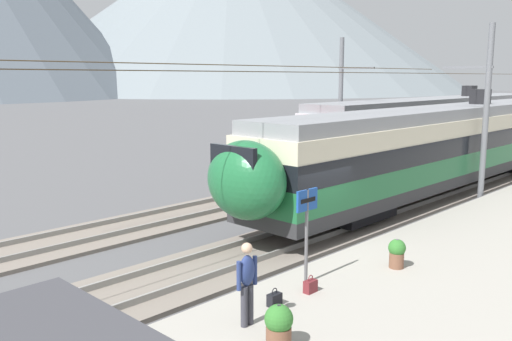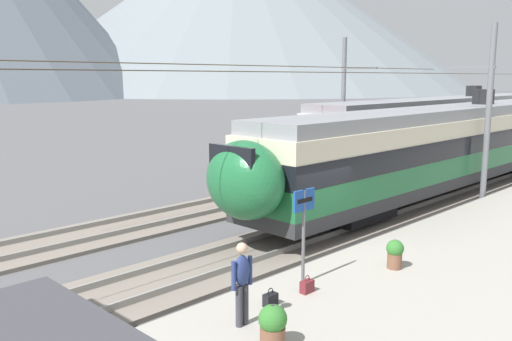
# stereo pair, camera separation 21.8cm
# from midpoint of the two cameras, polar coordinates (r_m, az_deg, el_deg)

# --- Properties ---
(ground_plane) EXTENTS (400.00, 400.00, 0.00)m
(ground_plane) POSITION_cam_midpoint_polar(r_m,az_deg,el_deg) (16.44, 5.57, -8.45)
(ground_plane) COLOR #565659
(platform_slab) EXTENTS (120.00, 8.57, 0.30)m
(platform_slab) POSITION_cam_midpoint_polar(r_m,az_deg,el_deg) (13.90, 23.56, -12.07)
(platform_slab) COLOR #A39E93
(platform_slab) RESTS_ON ground
(track_near) EXTENTS (120.00, 3.00, 0.28)m
(track_near) POSITION_cam_midpoint_polar(r_m,az_deg,el_deg) (17.03, 2.95, -7.52)
(track_near) COLOR slate
(track_near) RESTS_ON ground
(track_far) EXTENTS (120.00, 3.00, 0.28)m
(track_far) POSITION_cam_midpoint_polar(r_m,az_deg,el_deg) (20.53, -7.59, -4.58)
(track_far) COLOR slate
(track_far) RESTS_ON ground
(train_near_platform) EXTENTS (24.95, 2.85, 4.27)m
(train_near_platform) POSITION_cam_midpoint_polar(r_m,az_deg,el_deg) (24.77, 18.35, 2.55)
(train_near_platform) COLOR #2D2D30
(train_near_platform) RESTS_ON track_near
(train_far_track) EXTENTS (26.96, 2.92, 4.27)m
(train_far_track) POSITION_cam_midpoint_polar(r_m,az_deg,el_deg) (36.02, 18.35, 4.67)
(train_far_track) COLOR #2D2D30
(train_far_track) RESTS_ON track_far
(catenary_mast_mid) EXTENTS (40.30, 2.11, 7.26)m
(catenary_mast_mid) POSITION_cam_midpoint_polar(r_m,az_deg,el_deg) (24.27, 22.48, 5.91)
(catenary_mast_mid) COLOR slate
(catenary_mast_mid) RESTS_ON ground
(catenary_mast_far_side) EXTENTS (40.30, 2.21, 7.22)m
(catenary_mast_far_side) POSITION_cam_midpoint_polar(r_m,az_deg,el_deg) (30.13, 8.87, 7.13)
(catenary_mast_far_side) COLOR slate
(catenary_mast_far_side) RESTS_ON ground
(platform_sign) EXTENTS (0.70, 0.08, 2.27)m
(platform_sign) POSITION_cam_midpoint_polar(r_m,az_deg,el_deg) (12.73, 4.86, -4.66)
(platform_sign) COLOR #59595B
(platform_sign) RESTS_ON platform_slab
(passenger_walking) EXTENTS (0.53, 0.22, 1.69)m
(passenger_walking) POSITION_cam_midpoint_polar(r_m,az_deg,el_deg) (10.78, -1.54, -11.37)
(passenger_walking) COLOR #383842
(passenger_walking) RESTS_ON platform_slab
(handbag_beside_passenger) EXTENTS (0.32, 0.18, 0.40)m
(handbag_beside_passenger) POSITION_cam_midpoint_polar(r_m,az_deg,el_deg) (11.94, 1.41, -13.36)
(handbag_beside_passenger) COLOR black
(handbag_beside_passenger) RESTS_ON platform_slab
(handbag_near_sign) EXTENTS (0.32, 0.18, 0.41)m
(handbag_near_sign) POSITION_cam_midpoint_polar(r_m,az_deg,el_deg) (12.66, 5.22, -11.98)
(handbag_near_sign) COLOR maroon
(handbag_near_sign) RESTS_ON platform_slab
(potted_plant_platform_edge) EXTENTS (0.53, 0.53, 0.81)m
(potted_plant_platform_edge) POSITION_cam_midpoint_polar(r_m,az_deg,el_deg) (10.16, 1.76, -15.82)
(potted_plant_platform_edge) COLOR brown
(potted_plant_platform_edge) RESTS_ON platform_slab
(potted_plant_by_shelter) EXTENTS (0.44, 0.44, 0.75)m
(potted_plant_by_shelter) POSITION_cam_midpoint_polar(r_m,az_deg,el_deg) (14.46, 14.13, -8.27)
(potted_plant_by_shelter) COLOR brown
(potted_plant_by_shelter) RESTS_ON platform_slab
(mountain_right_ridge) EXTENTS (173.15, 173.15, 61.33)m
(mountain_right_ridge) POSITION_cam_midpoint_polar(r_m,az_deg,el_deg) (213.78, -2.57, 16.64)
(mountain_right_ridge) COLOR slate
(mountain_right_ridge) RESTS_ON ground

